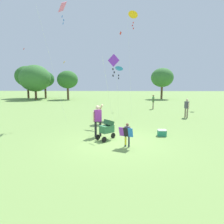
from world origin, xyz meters
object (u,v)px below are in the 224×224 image
(kite_blue_high, at_px, (133,16))
(cooler_box, at_px, (162,133))
(kite_orange_delta, at_px, (62,11))
(person_adult_flyer, at_px, (98,118))
(stroller, at_px, (107,128))
(kite_green_novelty, at_px, (119,69))
(person_red_shirt, at_px, (153,101))
(kite_adult_black, at_px, (113,63))
(child_with_butterfly_kite, at_px, (127,133))
(person_sitting_far, at_px, (187,107))

(kite_blue_high, distance_m, cooler_box, 10.63)
(kite_blue_high, bearing_deg, kite_orange_delta, -149.62)
(cooler_box, bearing_deg, person_adult_flyer, -176.76)
(stroller, bearing_deg, kite_orange_delta, 126.59)
(person_adult_flyer, relative_size, cooler_box, 3.88)
(kite_green_novelty, height_order, person_red_shirt, kite_green_novelty)
(kite_orange_delta, xyz_separation_m, person_red_shirt, (7.69, 7.09, -6.77))
(stroller, bearing_deg, kite_adult_black, 87.13)
(cooler_box, bearing_deg, person_red_shirt, 82.49)
(child_with_butterfly_kite, distance_m, person_adult_flyer, 2.25)
(kite_orange_delta, bearing_deg, child_with_butterfly_kite, -52.52)
(kite_adult_black, distance_m, cooler_box, 5.77)
(child_with_butterfly_kite, distance_m, kite_blue_high, 11.54)
(stroller, height_order, person_red_shirt, person_red_shirt)
(person_sitting_far, bearing_deg, kite_blue_high, 165.96)
(kite_adult_black, xyz_separation_m, kite_green_novelty, (0.40, 2.48, -0.22))
(kite_orange_delta, height_order, kite_green_novelty, kite_orange_delta)
(kite_green_novelty, bearing_deg, cooler_box, -67.65)
(kite_orange_delta, bearing_deg, kite_blue_high, 30.38)
(kite_orange_delta, relative_size, person_sitting_far, 5.37)
(child_with_butterfly_kite, height_order, stroller, child_with_butterfly_kite)
(person_adult_flyer, xyz_separation_m, stroller, (0.53, -0.57, -0.40))
(person_sitting_far, distance_m, cooler_box, 6.52)
(person_adult_flyer, bearing_deg, person_sitting_far, 41.16)
(kite_blue_high, bearing_deg, stroller, -102.91)
(person_red_shirt, distance_m, cooler_box, 10.96)
(person_adult_flyer, relative_size, stroller, 1.69)
(cooler_box, bearing_deg, kite_orange_delta, 149.06)
(stroller, relative_size, kite_blue_high, 0.12)
(stroller, relative_size, kite_green_novelty, 0.25)
(stroller, bearing_deg, child_with_butterfly_kite, -49.06)
(kite_orange_delta, bearing_deg, kite_adult_black, -9.66)
(kite_green_novelty, distance_m, person_sitting_far, 6.31)
(person_red_shirt, distance_m, person_sitting_far, 5.52)
(kite_adult_black, relative_size, person_sitting_far, 3.06)
(kite_adult_black, height_order, person_sitting_far, kite_adult_black)
(kite_orange_delta, bearing_deg, stroller, -53.41)
(child_with_butterfly_kite, bearing_deg, stroller, 130.94)
(person_adult_flyer, height_order, person_red_shirt, person_adult_flyer)
(stroller, bearing_deg, person_adult_flyer, 132.79)
(person_sitting_far, bearing_deg, stroller, -133.82)
(kite_adult_black, bearing_deg, kite_orange_delta, 170.34)
(person_adult_flyer, relative_size, kite_adult_black, 0.36)
(kite_orange_delta, distance_m, kite_blue_high, 5.91)
(person_sitting_far, bearing_deg, person_adult_flyer, -138.84)
(child_with_butterfly_kite, bearing_deg, kite_green_novelty, 92.72)
(child_with_butterfly_kite, relative_size, stroller, 1.05)
(kite_adult_black, bearing_deg, person_red_shirt, 61.72)
(kite_green_novelty, height_order, person_sitting_far, kite_green_novelty)
(child_with_butterfly_kite, bearing_deg, kite_adult_black, 98.53)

